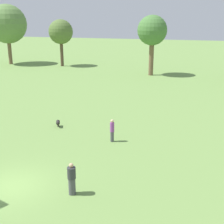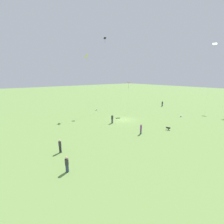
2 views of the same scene
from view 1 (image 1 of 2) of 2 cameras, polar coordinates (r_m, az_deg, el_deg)
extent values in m
plane|color=#6B8E47|center=(19.04, -17.69, -12.82)|extent=(240.00, 240.00, 0.00)
cylinder|color=brown|center=(66.85, -18.18, 10.47)|extent=(0.71, 0.71, 5.01)
sphere|color=#5B7F42|center=(66.52, -18.61, 15.02)|extent=(7.51, 7.51, 7.51)
cylinder|color=brown|center=(61.74, -9.16, 10.49)|extent=(0.60, 0.60, 4.76)
sphere|color=#516B33|center=(61.42, -9.35, 14.29)|extent=(4.58, 4.58, 4.58)
cylinder|color=brown|center=(51.57, 7.18, 9.66)|extent=(0.76, 0.76, 5.39)
sphere|color=#477538|center=(51.19, 7.37, 14.61)|extent=(4.71, 4.71, 4.71)
cylinder|color=#4C4C51|center=(17.40, -7.32, -13.30)|extent=(0.41, 0.41, 0.95)
cylinder|color=#333338|center=(17.01, -7.42, -10.98)|extent=(0.49, 0.49, 0.65)
sphere|color=tan|center=(16.81, -7.48, -9.65)|extent=(0.24, 0.24, 0.24)
cylinder|color=#4C4C51|center=(23.99, 0.02, -4.51)|extent=(0.39, 0.39, 0.81)
cylinder|color=purple|center=(23.72, 0.02, -2.77)|extent=(0.46, 0.46, 0.74)
sphere|color=beige|center=(23.56, 0.02, -1.65)|extent=(0.24, 0.24, 0.24)
cylinder|color=black|center=(27.60, -9.86, -1.89)|extent=(0.53, 0.64, 0.32)
sphere|color=black|center=(27.23, -9.87, -2.04)|extent=(0.28, 0.28, 0.28)
cylinder|color=black|center=(27.69, -9.83, -2.41)|extent=(0.14, 0.14, 0.22)
camera|label=2|loc=(39.09, 36.55, 14.53)|focal=24.00mm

